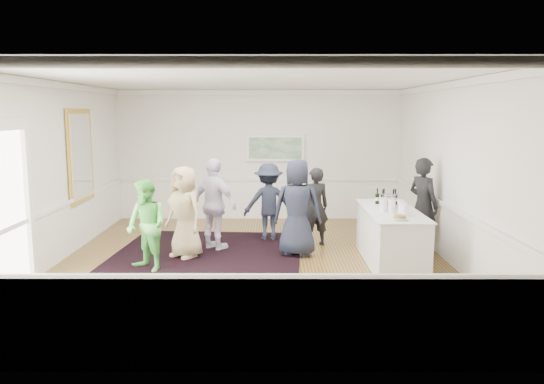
{
  "coord_description": "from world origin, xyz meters",
  "views": [
    {
      "loc": [
        0.36,
        -9.13,
        2.66
      ],
      "look_at": [
        0.33,
        0.2,
        1.25
      ],
      "focal_mm": 35.0,
      "sensor_mm": 36.0,
      "label": 1
    }
  ],
  "objects_px": {
    "guest_dark_a": "(269,202)",
    "guest_dark_b": "(315,207)",
    "serving_table": "(390,236)",
    "guest_green": "(146,225)",
    "nut_bowl": "(400,218)",
    "bartender": "(423,205)",
    "guest_tan": "(185,212)",
    "guest_navy": "(297,208)",
    "guest_lilac": "(215,204)",
    "ice_bucket": "(389,201)"
  },
  "relations": [
    {
      "from": "guest_dark_a",
      "to": "guest_navy",
      "type": "distance_m",
      "value": 1.33
    },
    {
      "from": "guest_tan",
      "to": "guest_green",
      "type": "distance_m",
      "value": 0.97
    },
    {
      "from": "guest_green",
      "to": "guest_dark_a",
      "type": "height_order",
      "value": "guest_dark_a"
    },
    {
      "from": "guest_tan",
      "to": "guest_dark_a",
      "type": "height_order",
      "value": "guest_tan"
    },
    {
      "from": "serving_table",
      "to": "guest_green",
      "type": "relative_size",
      "value": 1.52
    },
    {
      "from": "bartender",
      "to": "ice_bucket",
      "type": "bearing_deg",
      "value": 92.86
    },
    {
      "from": "bartender",
      "to": "guest_dark_a",
      "type": "relative_size",
      "value": 1.13
    },
    {
      "from": "serving_table",
      "to": "bartender",
      "type": "relative_size",
      "value": 1.31
    },
    {
      "from": "guest_navy",
      "to": "guest_tan",
      "type": "bearing_deg",
      "value": 12.41
    },
    {
      "from": "serving_table",
      "to": "guest_navy",
      "type": "height_order",
      "value": "guest_navy"
    },
    {
      "from": "guest_navy",
      "to": "nut_bowl",
      "type": "relative_size",
      "value": 7.57
    },
    {
      "from": "guest_dark_b",
      "to": "guest_navy",
      "type": "xyz_separation_m",
      "value": [
        -0.39,
        -0.77,
        0.12
      ]
    },
    {
      "from": "serving_table",
      "to": "nut_bowl",
      "type": "distance_m",
      "value": 1.04
    },
    {
      "from": "guest_green",
      "to": "nut_bowl",
      "type": "xyz_separation_m",
      "value": [
        4.14,
        -0.42,
        0.22
      ]
    },
    {
      "from": "guest_green",
      "to": "guest_dark_a",
      "type": "xyz_separation_m",
      "value": [
        2.03,
        2.19,
        0.03
      ]
    },
    {
      "from": "serving_table",
      "to": "guest_dark_b",
      "type": "distance_m",
      "value": 1.8
    },
    {
      "from": "ice_bucket",
      "to": "nut_bowl",
      "type": "relative_size",
      "value": 1.08
    },
    {
      "from": "guest_tan",
      "to": "guest_navy",
      "type": "distance_m",
      "value": 2.07
    },
    {
      "from": "guest_tan",
      "to": "guest_dark_b",
      "type": "height_order",
      "value": "guest_tan"
    },
    {
      "from": "guest_tan",
      "to": "guest_dark_b",
      "type": "xyz_separation_m",
      "value": [
        2.45,
        0.92,
        -0.06
      ]
    },
    {
      "from": "guest_lilac",
      "to": "guest_dark_a",
      "type": "distance_m",
      "value": 1.31
    },
    {
      "from": "guest_navy",
      "to": "ice_bucket",
      "type": "relative_size",
      "value": 6.99
    },
    {
      "from": "guest_dark_a",
      "to": "ice_bucket",
      "type": "relative_size",
      "value": 6.2
    },
    {
      "from": "serving_table",
      "to": "nut_bowl",
      "type": "relative_size",
      "value": 9.87
    },
    {
      "from": "guest_green",
      "to": "serving_table",
      "type": "bearing_deg",
      "value": 47.94
    },
    {
      "from": "nut_bowl",
      "to": "bartender",
      "type": "bearing_deg",
      "value": 63.1
    },
    {
      "from": "guest_dark_b",
      "to": "nut_bowl",
      "type": "relative_size",
      "value": 6.56
    },
    {
      "from": "nut_bowl",
      "to": "guest_green",
      "type": "bearing_deg",
      "value": 174.16
    },
    {
      "from": "guest_dark_a",
      "to": "bartender",
      "type": "bearing_deg",
      "value": 155.67
    },
    {
      "from": "serving_table",
      "to": "guest_dark_a",
      "type": "bearing_deg",
      "value": 141.78
    },
    {
      "from": "bartender",
      "to": "guest_lilac",
      "type": "bearing_deg",
      "value": 54.98
    },
    {
      "from": "guest_dark_a",
      "to": "nut_bowl",
      "type": "relative_size",
      "value": 6.71
    },
    {
      "from": "guest_tan",
      "to": "ice_bucket",
      "type": "xyz_separation_m",
      "value": [
        3.69,
        -0.16,
        0.23
      ]
    },
    {
      "from": "bartender",
      "to": "guest_navy",
      "type": "distance_m",
      "value": 2.41
    },
    {
      "from": "ice_bucket",
      "to": "nut_bowl",
      "type": "xyz_separation_m",
      "value": [
        -0.06,
        -1.09,
        -0.08
      ]
    },
    {
      "from": "bartender",
      "to": "guest_green",
      "type": "xyz_separation_m",
      "value": [
        -4.97,
        -1.22,
        -0.13
      ]
    },
    {
      "from": "bartender",
      "to": "guest_green",
      "type": "bearing_deg",
      "value": 71.26
    },
    {
      "from": "guest_dark_a",
      "to": "nut_bowl",
      "type": "height_order",
      "value": "guest_dark_a"
    },
    {
      "from": "ice_bucket",
      "to": "guest_green",
      "type": "bearing_deg",
      "value": -170.92
    },
    {
      "from": "serving_table",
      "to": "guest_green",
      "type": "xyz_separation_m",
      "value": [
        -4.2,
        -0.48,
        0.3
      ]
    },
    {
      "from": "guest_dark_a",
      "to": "guest_tan",
      "type": "bearing_deg",
      "value": 35.58
    },
    {
      "from": "guest_dark_a",
      "to": "guest_dark_b",
      "type": "distance_m",
      "value": 1.03
    },
    {
      "from": "guest_dark_b",
      "to": "ice_bucket",
      "type": "height_order",
      "value": "guest_dark_b"
    },
    {
      "from": "guest_navy",
      "to": "guest_dark_a",
      "type": "bearing_deg",
      "value": -57.5
    },
    {
      "from": "guest_green",
      "to": "guest_navy",
      "type": "distance_m",
      "value": 2.75
    },
    {
      "from": "guest_dark_b",
      "to": "guest_navy",
      "type": "height_order",
      "value": "guest_navy"
    },
    {
      "from": "bartender",
      "to": "guest_tan",
      "type": "xyz_separation_m",
      "value": [
        -4.47,
        -0.39,
        -0.06
      ]
    },
    {
      "from": "bartender",
      "to": "guest_green",
      "type": "relative_size",
      "value": 1.16
    },
    {
      "from": "guest_tan",
      "to": "nut_bowl",
      "type": "relative_size",
      "value": 7.06
    },
    {
      "from": "guest_dark_b",
      "to": "guest_navy",
      "type": "relative_size",
      "value": 0.87
    }
  ]
}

